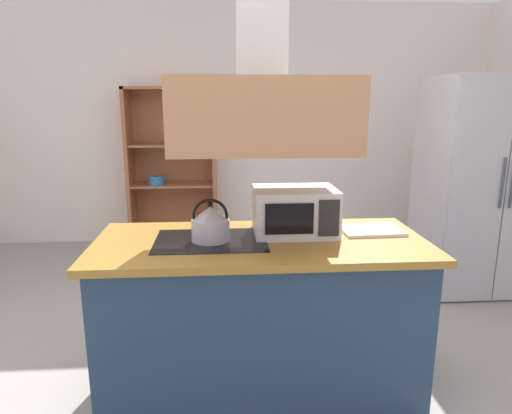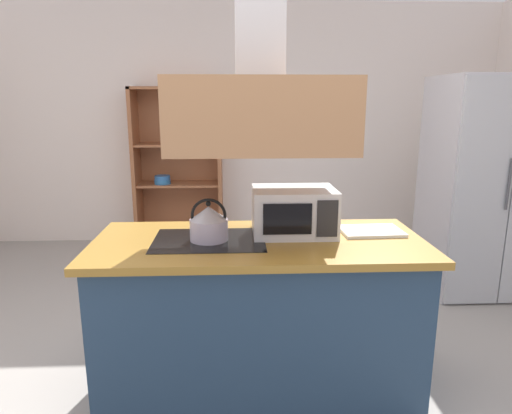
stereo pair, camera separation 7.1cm
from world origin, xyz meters
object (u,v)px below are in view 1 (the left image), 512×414
Objects in this scene: dish_cabinet at (173,177)px; cutting_board at (371,230)px; kettle at (210,223)px; refrigerator at (479,185)px; microwave at (295,211)px.

cutting_board is (1.41, -2.68, 0.12)m from dish_cabinet.
refrigerator is at bearing 30.85° from kettle.
dish_cabinet is 7.74× the size of kettle.
kettle is at bearing -79.93° from dish_cabinet.
refrigerator is 3.12m from dish_cabinet.
dish_cabinet is 3.03m from cutting_board.
microwave is at bearing -70.12° from dish_cabinet.
microwave is (0.47, 0.11, 0.03)m from kettle.
dish_cabinet is 3.86× the size of microwave.
microwave is (-1.81, -1.25, 0.11)m from refrigerator.
cutting_board is at bearing -137.30° from refrigerator.
refrigerator is 1.85m from cutting_board.
kettle is (0.49, -2.78, 0.21)m from dish_cabinet.
kettle is at bearing -173.39° from cutting_board.
cutting_board is (-1.36, -1.25, -0.01)m from refrigerator.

